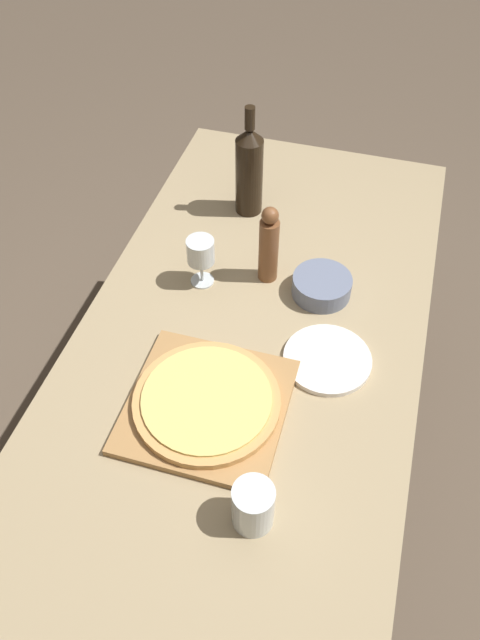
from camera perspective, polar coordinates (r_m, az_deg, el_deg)
The scene contains 10 objects.
ground_plane at distance 2.15m, azimuth 0.37°, elevation -15.32°, with size 12.00×12.00×0.00m, color brown.
dining_table at distance 1.57m, azimuth 0.49°, elevation -4.40°, with size 0.83×1.77×0.76m.
cutting_board at distance 1.39m, azimuth -3.03°, elevation -7.84°, with size 0.34×0.34×0.02m.
pizza at distance 1.37m, azimuth -3.06°, elevation -7.37°, with size 0.32×0.32×0.02m.
wine_bottle at distance 1.79m, azimuth 0.84°, elevation 13.56°, with size 0.08×0.08×0.33m.
pepper_mill at distance 1.59m, azimuth 2.64°, elevation 6.79°, with size 0.05×0.05×0.23m.
wine_glass at distance 1.58m, azimuth -3.62°, elevation 6.14°, with size 0.07×0.07×0.14m.
small_bowl at distance 1.61m, azimuth 7.48°, elevation 3.12°, with size 0.15×0.15×0.05m.
drinking_tumbler at distance 1.22m, azimuth 1.20°, elevation -16.64°, with size 0.08×0.08×0.11m.
dinner_plate at distance 1.48m, azimuth 7.98°, elevation -3.58°, with size 0.21×0.21×0.01m.
Camera 1 is at (0.25, -0.92, 1.92)m, focal length 35.00 mm.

